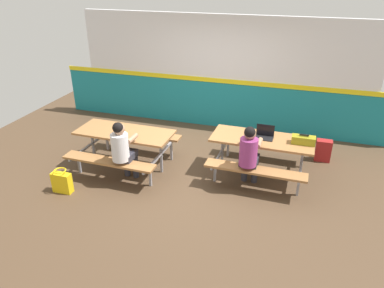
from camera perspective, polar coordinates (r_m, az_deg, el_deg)
The scene contains 10 objects.
ground_plane at distance 6.96m, azimuth -0.09°, elevation -4.27°, with size 10.00×10.00×0.02m, color #4C3826.
accent_backdrop at distance 8.52m, azimuth 4.57°, elevation 10.61°, with size 8.00×0.14×2.60m.
picnic_table_left at distance 6.97m, azimuth -10.44°, elevation 0.72°, with size 1.83×1.58×0.74m.
picnic_table_right at distance 6.70m, azimuth 10.86°, elevation -0.38°, with size 1.83×1.58×0.74m.
student_nearer at distance 6.36m, azimuth -10.85°, elevation -0.55°, with size 0.37×0.53×1.21m.
student_further at distance 6.17m, azimuth 8.94°, elevation -1.30°, with size 0.37×0.53×1.21m.
laptop_dark at distance 6.65m, azimuth 11.30°, elevation 1.36°, with size 0.32×0.23×0.22m.
toolbox_grey at distance 6.57m, azimuth 17.08°, elevation 0.61°, with size 0.40×0.18×0.18m.
backpack_dark at distance 7.68m, azimuth 19.88°, elevation -0.97°, with size 0.30×0.22×0.44m.
tote_bag_bright at distance 6.63m, azimuth -19.73°, elevation -5.65°, with size 0.34×0.21×0.43m.
Camera 1 is at (1.80, -5.73, 3.51)m, focal length 34.01 mm.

